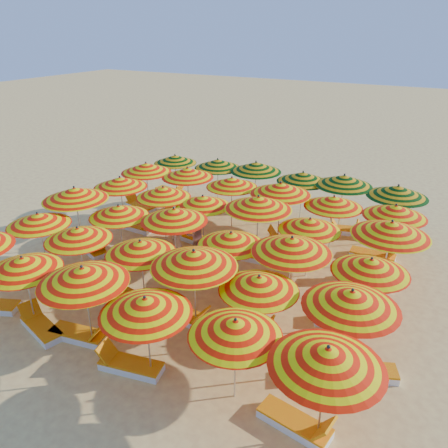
{
  "coord_description": "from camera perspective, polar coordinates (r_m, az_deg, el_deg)",
  "views": [
    {
      "loc": [
        7.08,
        -12.52,
        8.38
      ],
      "look_at": [
        0.0,
        0.5,
        1.6
      ],
      "focal_mm": 35.0,
      "sensor_mm": 36.0,
      "label": 1
    }
  ],
  "objects": [
    {
      "name": "umbrella_17",
      "position": [
        13.22,
        18.62,
        -5.19
      ],
      "size": [
        2.56,
        2.56,
        2.39
      ],
      "color": "silver",
      "rests_on": "ground"
    },
    {
      "name": "lounger_10",
      "position": [
        18.42,
        -16.83,
        -3.08
      ],
      "size": [
        1.82,
        1.18,
        0.69
      ],
      "rotation": [
        0.0,
        0.0,
        -0.38
      ],
      "color": "white",
      "rests_on": "ground"
    },
    {
      "name": "umbrella_32",
      "position": [
        20.85,
        4.19,
        7.45
      ],
      "size": [
        3.05,
        3.05,
        2.57
      ],
      "color": "silver",
      "rests_on": "ground"
    },
    {
      "name": "umbrella_28",
      "position": [
        17.46,
        14.13,
        2.83
      ],
      "size": [
        2.69,
        2.69,
        2.42
      ],
      "color": "silver",
      "rests_on": "ground"
    },
    {
      "name": "umbrella_20",
      "position": [
        17.26,
        -2.78,
        3.0
      ],
      "size": [
        2.85,
        2.85,
        2.32
      ],
      "color": "silver",
      "rests_on": "ground"
    },
    {
      "name": "umbrella_9",
      "position": [
        12.39,
        -3.96,
        -4.56
      ],
      "size": [
        2.6,
        2.6,
        2.67
      ],
      "color": "silver",
      "rests_on": "ground"
    },
    {
      "name": "umbrella_16",
      "position": [
        13.36,
        8.83,
        -2.74
      ],
      "size": [
        2.54,
        2.54,
        2.63
      ],
      "color": "silver",
      "rests_on": "ground"
    },
    {
      "name": "lounger_25",
      "position": [
        19.95,
        15.95,
        -0.78
      ],
      "size": [
        1.83,
        1.07,
        0.69
      ],
      "rotation": [
        0.0,
        0.0,
        3.44
      ],
      "color": "white",
      "rests_on": "ground"
    },
    {
      "name": "umbrella_23",
      "position": [
        15.11,
        21.0,
        -0.6
      ],
      "size": [
        2.62,
        2.62,
        2.69
      ],
      "color": "silver",
      "rests_on": "ground"
    },
    {
      "name": "umbrella_6",
      "position": [
        16.84,
        -23.1,
        0.57
      ],
      "size": [
        2.87,
        2.87,
        2.37
      ],
      "color": "silver",
      "rests_on": "ground"
    },
    {
      "name": "umbrella_3",
      "position": [
        10.95,
        -10.24,
        -10.48
      ],
      "size": [
        3.02,
        3.02,
        2.45
      ],
      "color": "silver",
      "rests_on": "ground"
    },
    {
      "name": "umbrella_15",
      "position": [
        14.15,
        0.92,
        -1.96
      ],
      "size": [
        2.44,
        2.44,
        2.34
      ],
      "color": "silver",
      "rests_on": "ground"
    },
    {
      "name": "umbrella_24",
      "position": [
        21.1,
        -10.14,
        7.24
      ],
      "size": [
        2.75,
        2.75,
        2.53
      ],
      "color": "silver",
      "rests_on": "ground"
    },
    {
      "name": "umbrella_19",
      "position": [
        18.12,
        -7.95,
        4.13
      ],
      "size": [
        3.01,
        3.01,
        2.41
      ],
      "color": "silver",
      "rests_on": "ground"
    },
    {
      "name": "lounger_24",
      "position": [
        21.29,
        5.12,
        1.74
      ],
      "size": [
        1.8,
        0.84,
        0.69
      ],
      "rotation": [
        0.0,
        0.0,
        3.29
      ],
      "color": "white",
      "rests_on": "ground"
    },
    {
      "name": "umbrella_26",
      "position": [
        19.14,
        1.03,
        5.46
      ],
      "size": [
        2.49,
        2.49,
        2.4
      ],
      "color": "silver",
      "rests_on": "ground"
    },
    {
      "name": "lounger_19",
      "position": [
        22.18,
        -10.91,
        2.34
      ],
      "size": [
        1.82,
        0.94,
        0.69
      ],
      "rotation": [
        0.0,
        0.0,
        2.92
      ],
      "color": "white",
      "rests_on": "ground"
    },
    {
      "name": "ground",
      "position": [
        16.64,
        -0.83,
        -5.65
      ],
      "size": [
        120.0,
        120.0,
        0.0
      ],
      "primitive_type": "plane",
      "color": "#F5CF6C",
      "rests_on": "ground"
    },
    {
      "name": "lounger_16",
      "position": [
        18.51,
        -3.86,
        -1.87
      ],
      "size": [
        1.8,
        0.82,
        0.69
      ],
      "rotation": [
        0.0,
        0.0,
        3.0
      ],
      "color": "white",
      "rests_on": "ground"
    },
    {
      "name": "umbrella_7",
      "position": [
        15.19,
        -18.54,
        -1.25
      ],
      "size": [
        2.93,
        2.93,
        2.37
      ],
      "color": "silver",
      "rests_on": "ground"
    },
    {
      "name": "lounger_23",
      "position": [
        23.88,
        -7.01,
        4.24
      ],
      "size": [
        1.81,
        0.88,
        0.69
      ],
      "rotation": [
        0.0,
        0.0,
        -0.18
      ],
      "color": "white",
      "rests_on": "ground"
    },
    {
      "name": "lounger_12",
      "position": [
        16.85,
        -7.75,
        -4.89
      ],
      "size": [
        1.8,
        0.84,
        0.69
      ],
      "rotation": [
        0.0,
        0.0,
        3.3
      ],
      "color": "white",
      "rests_on": "ground"
    },
    {
      "name": "lounger_15",
      "position": [
        19.93,
        -11.35,
        -0.31
      ],
      "size": [
        1.75,
        0.63,
        0.69
      ],
      "rotation": [
        0.0,
        0.0,
        -0.03
      ],
      "color": "white",
      "rests_on": "ground"
    },
    {
      "name": "beachgoer_a",
      "position": [
        17.09,
        -6.14,
        -1.96
      ],
      "size": [
        0.67,
        0.56,
        1.56
      ],
      "primitive_type": "imported",
      "rotation": [
        0.0,
        0.0,
        5.9
      ],
      "color": "tan",
      "rests_on": "ground"
    },
    {
      "name": "umbrella_13",
      "position": [
        16.64,
        -13.59,
        1.63
      ],
      "size": [
        2.28,
        2.28,
        2.37
      ],
      "color": "silver",
      "rests_on": "ground"
    },
    {
      "name": "beachgoer_b",
      "position": [
        17.42,
        -3.76,
        -1.37
      ],
      "size": [
        0.93,
        0.95,
        1.54
      ],
      "primitive_type": "imported",
      "rotation": [
        0.0,
        0.0,
        4.0
      ],
      "color": "tan",
      "rests_on": "ground"
    },
    {
      "name": "umbrella_5",
      "position": [
        9.43,
        13.34,
        -16.59
      ],
      "size": [
        2.84,
        2.84,
        2.58
      ],
      "color": "silver",
      "rests_on": "ground"
    },
    {
      "name": "lounger_18",
      "position": [
        16.33,
        17.87,
        -6.99
      ],
      "size": [
        1.77,
        0.7,
        0.69
      ],
      "rotation": [
        0.0,
        0.0,
        3.21
      ],
      "color": "white",
      "rests_on": "ground"
    },
    {
      "name": "umbrella_10",
      "position": [
        11.84,
        4.59,
        -7.74
      ],
      "size": [
        2.3,
        2.3,
        2.34
      ],
      "color": "silver",
      "rests_on": "ground"
    },
    {
      "name": "lounger_5",
      "position": [
        15.7,
        -16.08,
        -8.1
      ],
      "size": [
        1.8,
        0.86,
        0.69
      ],
      "rotation": [
        0.0,
        0.0,
        0.17
      ],
      "color": "white",
      "rests_on": "ground"
    },
    {
      "name": "umbrella_34",
      "position": [
        19.48,
        15.4,
        5.51
      ],
      "size": [
        2.95,
        2.95,
        2.62
      ],
      "color": "silver",
      "rests_on": "ground"
    },
    {
      "name": "lounger_13",
      "position": [
        15.07,
        2.95,
        -8.55
      ],
      "size": [
        1.83,
        1.08,
        0.69
      ],
      "rotation": [
        0.0,
        0.0,
        2.83
      ],
      "color": "white",
      "rests_on": "ground"
    },
    {
      "name": "umbrella_33",
      "position": [
        19.94,
        10.26,
        6.06
      ],
      "size": [
        2.54,
        2.54,
        2.47
      ],
      "color": "silver",
      "rests_on": "ground"
    },
    {
      "name": "umbrella_21",
      "position": [
        16.24,
        4.5,
        2.77
      ],
      "size": [
        2.98,
        2.98,
        2.69
      ],
      "color": "silver",
      "rests_on": "ground"
    },
    {
      "name": "lounger_6",
      "position": [
        14.97,
        -12.12,
        -9.38
      ],
      "size": [
        1.81,
        0.87,
        0.69
      ],
      "rotation": [
        0.0,
        0.0,
        -0.17
      ],
      "color": "white",
      "rests_on": "ground"
    },
    {
      "name": "lounger_7",
      "position": [
        13.92,
        -5.16,
        -11.76
      ],
      "size": [
        1.79,
        0.8,
        0.69
      ],
      "rotation": [
        0.0,
        0.0,
        -0.13
      ],
      "color": "white",
      "rests_on": "ground"
    },
    {
      "name": "lounger_26",
      "position": [
        19.84,
        19.13,
        -1.36
      ],
      "size": [
        1.8,
        0.83,
        0.69
      ],
      "rotation": [
        0.0,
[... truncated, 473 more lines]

